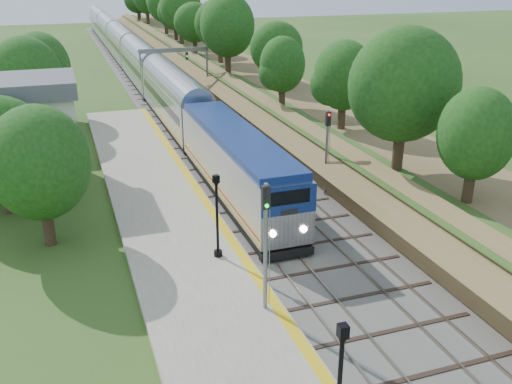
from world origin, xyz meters
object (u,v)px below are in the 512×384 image
object	(u,v)px
lamppost_far	(217,221)
signal_farside	(327,144)
signal_platform	(266,234)
signal_gantry	(174,60)
station_building	(19,133)
train	(132,57)

from	to	relation	value
lamppost_far	signal_farside	size ratio (longest dim) A/B	0.78
signal_platform	signal_farside	world-z (taller)	signal_platform
signal_gantry	lamppost_far	xyz separation A→B (m)	(-6.08, -41.08, -2.32)
station_building	signal_gantry	size ratio (longest dim) A/B	1.02
train	lamppost_far	xyz separation A→B (m)	(-3.61, -61.57, 0.11)
signal_platform	station_building	bearing A→B (deg)	117.03
station_building	signal_gantry	xyz separation A→B (m)	(16.47, 24.99, 0.73)
lamppost_far	train	bearing A→B (deg)	86.64
signal_gantry	train	size ratio (longest dim) A/B	0.07
train	signal_platform	world-z (taller)	signal_platform
lamppost_far	signal_farside	bearing A→B (deg)	35.33
lamppost_far	signal_platform	world-z (taller)	signal_platform
lamppost_far	signal_platform	xyz separation A→B (m)	(0.71, -5.66, 1.72)
station_building	signal_farside	distance (m)	22.17
lamppost_far	signal_platform	bearing A→B (deg)	-82.83
signal_gantry	lamppost_far	distance (m)	41.59
train	lamppost_far	distance (m)	61.68
train	lamppost_far	size ratio (longest dim) A/B	26.97
station_building	signal_gantry	bearing A→B (deg)	56.62
station_building	train	bearing A→B (deg)	72.90
signal_platform	lamppost_far	bearing A→B (deg)	97.17
station_building	signal_platform	bearing A→B (deg)	-62.97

